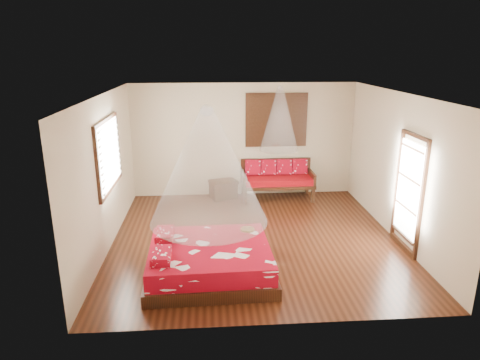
% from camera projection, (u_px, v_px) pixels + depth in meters
% --- Properties ---
extents(room, '(5.54, 5.54, 2.84)m').
position_uv_depth(room, '(256.00, 170.00, 7.99)').
color(room, '#32160B').
rests_on(room, ground).
extents(bed, '(2.08, 1.90, 0.64)m').
position_uv_depth(bed, '(209.00, 260.00, 7.00)').
color(bed, black).
rests_on(bed, floor).
extents(daybed, '(1.76, 0.78, 0.94)m').
position_uv_depth(daybed, '(277.00, 178.00, 10.57)').
color(daybed, black).
rests_on(daybed, floor).
extents(storage_chest, '(0.77, 0.66, 0.45)m').
position_uv_depth(storage_chest, '(223.00, 189.00, 10.63)').
color(storage_chest, black).
rests_on(storage_chest, floor).
extents(shutter_panel, '(1.52, 0.06, 1.32)m').
position_uv_depth(shutter_panel, '(276.00, 120.00, 10.49)').
color(shutter_panel, black).
rests_on(shutter_panel, wall_back).
extents(window_left, '(0.10, 1.74, 1.34)m').
position_uv_depth(window_left, '(109.00, 154.00, 7.90)').
color(window_left, black).
rests_on(window_left, wall_left).
extents(glazed_door, '(0.08, 1.02, 2.16)m').
position_uv_depth(glazed_door, '(409.00, 194.00, 7.71)').
color(glazed_door, black).
rests_on(glazed_door, floor).
extents(wine_tray, '(0.25, 0.25, 0.21)m').
position_uv_depth(wine_tray, '(248.00, 227.00, 7.54)').
color(wine_tray, brown).
rests_on(wine_tray, bed).
extents(mosquito_net_main, '(1.86, 1.86, 1.80)m').
position_uv_depth(mosquito_net_main, '(208.00, 166.00, 6.53)').
color(mosquito_net_main, white).
rests_on(mosquito_net_main, ceiling).
extents(mosquito_net_daybed, '(0.92, 0.92, 1.50)m').
position_uv_depth(mosquito_net_daybed, '(280.00, 119.00, 10.02)').
color(mosquito_net_daybed, white).
rests_on(mosquito_net_daybed, ceiling).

